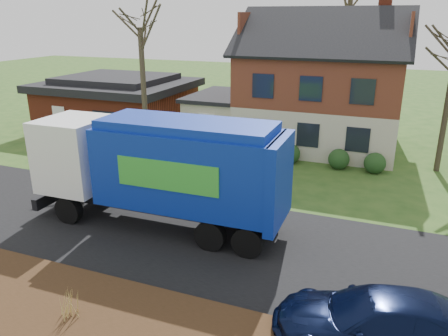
% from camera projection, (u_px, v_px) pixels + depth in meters
% --- Properties ---
extents(ground, '(120.00, 120.00, 0.00)m').
position_uv_depth(ground, '(194.00, 238.00, 15.79)').
color(ground, '#284D19').
rests_on(ground, ground).
extents(road, '(80.00, 7.00, 0.02)m').
position_uv_depth(road, '(194.00, 237.00, 15.79)').
color(road, black).
rests_on(road, ground).
extents(mulch_verge, '(80.00, 3.50, 0.30)m').
position_uv_depth(mulch_verge, '(105.00, 325.00, 11.09)').
color(mulch_verge, black).
rests_on(mulch_verge, ground).
extents(main_house, '(12.95, 8.95, 9.26)m').
position_uv_depth(main_house, '(314.00, 79.00, 26.17)').
color(main_house, beige).
rests_on(main_house, ground).
extents(ranch_house, '(9.80, 8.20, 3.70)m').
position_uv_depth(ranch_house, '(118.00, 103.00, 30.78)').
color(ranch_house, maroon).
rests_on(ranch_house, ground).
extents(garbage_truck, '(9.79, 2.76, 4.18)m').
position_uv_depth(garbage_truck, '(162.00, 166.00, 15.93)').
color(garbage_truck, black).
rests_on(garbage_truck, ground).
extents(silver_sedan, '(5.35, 2.37, 1.71)m').
position_uv_depth(silver_sedan, '(213.00, 171.00, 20.09)').
color(silver_sedan, '#96999D').
rests_on(silver_sedan, ground).
extents(navy_wagon, '(5.32, 2.97, 1.46)m').
position_uv_depth(navy_wagon, '(378.00, 322.00, 10.33)').
color(navy_wagon, black).
rests_on(navy_wagon, ground).
extents(tree_front_west, '(3.28, 3.28, 9.76)m').
position_uv_depth(tree_front_west, '(139.00, 7.00, 22.87)').
color(tree_front_west, '#403626').
rests_on(tree_front_west, ground).
extents(grass_clump_mid, '(0.34, 0.28, 0.95)m').
position_uv_depth(grass_clump_mid, '(68.00, 301.00, 11.01)').
color(grass_clump_mid, tan).
rests_on(grass_clump_mid, mulch_verge).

